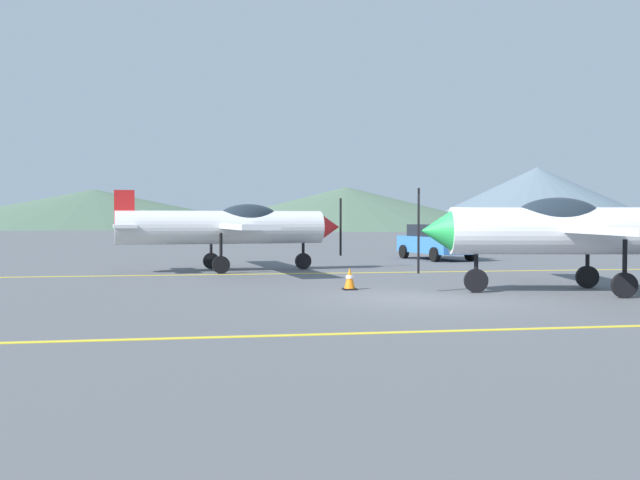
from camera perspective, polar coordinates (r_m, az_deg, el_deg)
The scene contains 10 objects.
ground_plane at distance 16.71m, azimuth 8.19°, elevation -4.70°, with size 400.00×400.00×0.00m, color #54565B.
apron_line_near at distance 12.26m, azimuth 14.96°, elevation -7.06°, with size 80.00×0.16×0.01m, color yellow.
apron_line_far at distance 24.17m, azimuth 2.69°, elevation -2.69°, with size 80.00×0.16×0.01m, color yellow.
airplane_near at distance 18.83m, azimuth 20.72°, elevation 0.84°, with size 8.37×9.57×2.86m.
airplane_mid at distance 25.27m, azimuth -7.30°, elevation 1.13°, with size 8.36×9.58×2.86m.
car_sedan at distance 32.50m, azimuth 9.41°, elevation -0.10°, with size 2.70×4.58×1.62m.
traffic_cone_front at distance 18.45m, azimuth 2.43°, elevation -3.18°, with size 0.36×0.36×0.59m.
hill_centerleft at distance 158.07m, azimuth -17.91°, elevation 2.46°, with size 80.29×80.29×8.24m, color #4C6651.
hill_centerright at distance 132.65m, azimuth 2.17°, elevation 2.63°, with size 63.70×63.70×7.93m, color #4C6651.
hill_right at distance 156.96m, azimuth 17.27°, elevation 3.33°, with size 54.68×54.68×12.96m, color slate.
Camera 1 is at (-4.98, -15.84, 1.87)m, focal length 39.25 mm.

